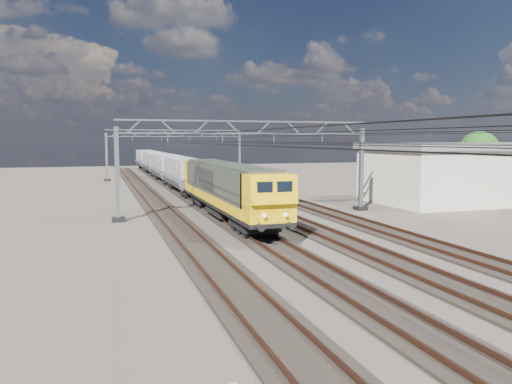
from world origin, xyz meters
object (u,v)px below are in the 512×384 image
object	(u,v)px
locomotive	(227,187)
tree_far	(483,153)
hopper_wagon_lead	(185,173)
industrial_shed	(471,172)
catenary_gantry_far	(176,152)
catenary_gantry_mid	(249,164)
hopper_wagon_third	(155,161)
hopper_wagon_fourth	(146,158)
hopper_wagon_mid	(167,166)

from	to	relation	value
locomotive	tree_far	bearing A→B (deg)	18.66
hopper_wagon_lead	tree_far	world-z (taller)	tree_far
industrial_shed	catenary_gantry_far	bearing A→B (deg)	122.91
hopper_wagon_lead	tree_far	bearing A→B (deg)	-11.86
catenary_gantry_mid	hopper_wagon_third	distance (m)	45.05
catenary_gantry_far	tree_far	size ratio (longest dim) A/B	3.00
industrial_shed	hopper_wagon_fourth	bearing A→B (deg)	112.77
hopper_wagon_third	catenary_gantry_far	bearing A→B (deg)	-77.43
tree_far	locomotive	bearing A→B (deg)	-161.34
locomotive	hopper_wagon_fourth	world-z (taller)	locomotive
catenary_gantry_mid	hopper_wagon_lead	size ratio (longest dim) A/B	1.53
catenary_gantry_far	hopper_wagon_third	bearing A→B (deg)	102.57
catenary_gantry_mid	tree_far	bearing A→B (deg)	17.90
catenary_gantry_far	locomotive	xyz separation A→B (m)	(-2.00, -37.12, -1.58)
catenary_gantry_far	hopper_wagon_fourth	world-z (taller)	catenary_gantry_far
hopper_wagon_mid	hopper_wagon_fourth	xyz separation A→B (m)	(0.00, 28.40, 0.00)
catenary_gantry_mid	hopper_wagon_third	bearing A→B (deg)	92.55
hopper_wagon_third	hopper_wagon_fourth	xyz separation A→B (m)	(0.00, 14.20, 0.00)
catenary_gantry_mid	tree_far	size ratio (longest dim) A/B	3.00
industrial_shed	locomotive	bearing A→B (deg)	-172.59
hopper_wagon_third	industrial_shed	bearing A→B (deg)	-60.82
hopper_wagon_lead	hopper_wagon_third	world-z (taller)	same
catenary_gantry_mid	locomotive	size ratio (longest dim) A/B	0.94
hopper_wagon_mid	tree_far	world-z (taller)	tree_far
hopper_wagon_lead	hopper_wagon_mid	size ratio (longest dim) A/B	1.00
hopper_wagon_mid	hopper_wagon_fourth	size ratio (longest dim) A/B	1.00
catenary_gantry_far	hopper_wagon_third	world-z (taller)	catenary_gantry_far
locomotive	tree_far	xyz separation A→B (m)	(32.32, 10.91, 1.90)
catenary_gantry_far	tree_far	distance (m)	40.08
catenary_gantry_far	catenary_gantry_mid	bearing A→B (deg)	-90.00
industrial_shed	tree_far	size ratio (longest dim) A/B	2.80
catenary_gantry_far	hopper_wagon_mid	size ratio (longest dim) A/B	1.53
catenary_gantry_mid	hopper_wagon_third	size ratio (longest dim) A/B	1.53
catenary_gantry_mid	industrial_shed	world-z (taller)	catenary_gantry_mid
hopper_wagon_mid	tree_far	distance (m)	38.58
catenary_gantry_far	hopper_wagon_lead	world-z (taller)	catenary_gantry_far
hopper_wagon_third	tree_far	bearing A→B (deg)	-47.43
hopper_wagon_fourth	industrial_shed	xyz separation A→B (m)	(24.00, -57.17, 0.49)
catenary_gantry_mid	hopper_wagon_third	world-z (taller)	catenary_gantry_mid
hopper_wagon_lead	tree_far	size ratio (longest dim) A/B	1.96
catenary_gantry_mid	catenary_gantry_far	distance (m)	36.00
locomotive	hopper_wagon_third	bearing A→B (deg)	90.00
catenary_gantry_far	locomotive	world-z (taller)	catenary_gantry_far
catenary_gantry_far	industrial_shed	xyz separation A→B (m)	(22.00, -34.00, -1.18)
hopper_wagon_lead	hopper_wagon_fourth	bearing A→B (deg)	90.00
hopper_wagon_fourth	industrial_shed	distance (m)	62.01
locomotive	hopper_wagon_third	distance (m)	46.10
locomotive	hopper_wagon_third	world-z (taller)	locomotive
catenary_gantry_mid	industrial_shed	xyz separation A→B (m)	(22.00, 2.00, -1.18)
catenary_gantry_mid	locomotive	distance (m)	2.78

